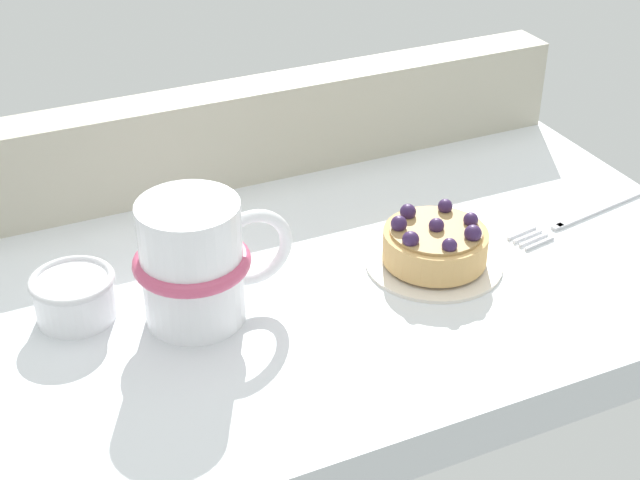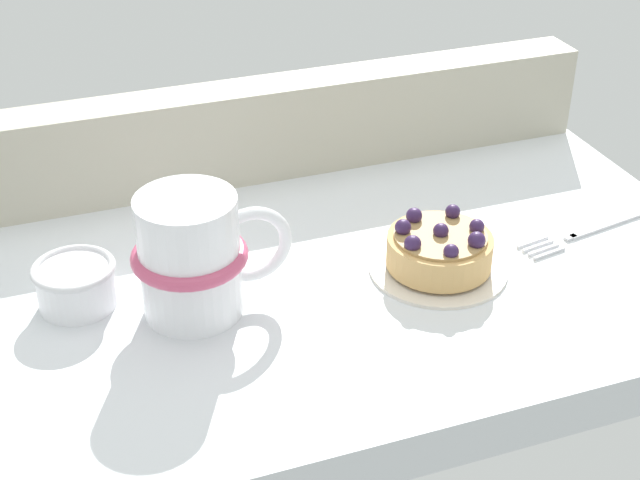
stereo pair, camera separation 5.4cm
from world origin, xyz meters
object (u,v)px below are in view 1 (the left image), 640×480
at_px(coffee_mug, 196,261).
at_px(dessert_fork, 581,216).
at_px(raspberry_tart, 435,243).
at_px(sugar_bowl, 74,296).
at_px(dessert_plate, 434,262).

distance_m(coffee_mug, dessert_fork, 0.38).
bearing_deg(raspberry_tart, coffee_mug, 176.25).
xyz_separation_m(raspberry_tart, dessert_fork, (0.17, 0.01, -0.02)).
height_order(coffee_mug, dessert_fork, coffee_mug).
relative_size(raspberry_tart, coffee_mug, 0.69).
height_order(raspberry_tart, sugar_bowl, raspberry_tart).
distance_m(dessert_plate, sugar_bowl, 0.30).
xyz_separation_m(dessert_plate, raspberry_tart, (-0.00, -0.00, 0.02)).
bearing_deg(dessert_fork, raspberry_tart, -176.50).
bearing_deg(coffee_mug, sugar_bowl, 156.20).
xyz_separation_m(raspberry_tart, sugar_bowl, (-0.30, 0.05, -0.00)).
height_order(raspberry_tart, coffee_mug, coffee_mug).
bearing_deg(raspberry_tart, sugar_bowl, 169.87).
bearing_deg(sugar_bowl, raspberry_tart, -10.13).
height_order(raspberry_tart, dessert_fork, raspberry_tart).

